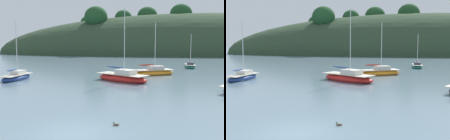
# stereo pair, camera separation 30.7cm
# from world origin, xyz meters

# --- Properties ---
(ground_plane) EXTENTS (400.00, 400.00, 0.00)m
(ground_plane) POSITION_xyz_m (0.00, 0.00, 0.00)
(ground_plane) COLOR slate
(far_shoreline_hill) EXTENTS (150.00, 36.00, 32.73)m
(far_shoreline_hill) POSITION_xyz_m (24.77, 85.21, 0.13)
(far_shoreline_hill) COLOR #2D422B
(far_shoreline_hill) RESTS_ON ground
(sailboat_white_near) EXTENTS (2.17, 5.18, 6.31)m
(sailboat_white_near) POSITION_xyz_m (12.68, 36.17, 0.33)
(sailboat_white_near) COLOR #196B56
(sailboat_white_near) RESTS_ON ground
(sailboat_cream_ketch) EXTENTS (2.65, 5.72, 7.54)m
(sailboat_cream_ketch) POSITION_xyz_m (-11.93, 18.41, 0.36)
(sailboat_cream_ketch) COLOR navy
(sailboat_cream_ketch) RESTS_ON ground
(sailboat_yellow_far) EXTENTS (6.73, 4.47, 7.67)m
(sailboat_yellow_far) POSITION_xyz_m (5.42, 25.04, 0.39)
(sailboat_yellow_far) COLOR orange
(sailboat_yellow_far) RESTS_ON ground
(sailboat_black_sloop) EXTENTS (7.30, 6.18, 9.10)m
(sailboat_black_sloop) POSITION_xyz_m (1.40, 18.72, 0.43)
(sailboat_black_sloop) COLOR red
(sailboat_black_sloop) RESTS_ON ground
(duck_straggler) EXTENTS (0.42, 0.19, 0.24)m
(duck_straggler) POSITION_xyz_m (2.13, 1.41, 0.05)
(duck_straggler) COLOR brown
(duck_straggler) RESTS_ON ground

